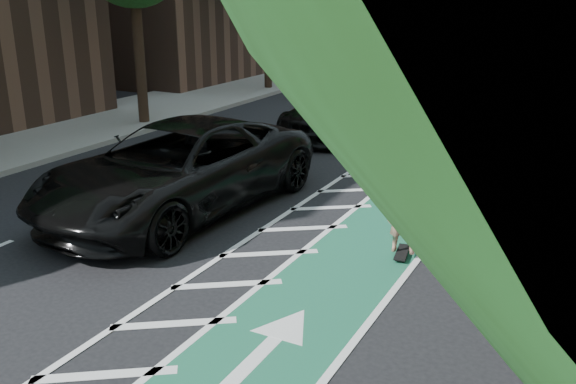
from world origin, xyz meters
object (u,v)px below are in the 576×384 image
Objects in this scene: suv_near at (179,168)px; barrel_a at (258,143)px; skateboarder at (405,206)px; suv_far at (344,109)px.

barrel_a is at bearing 104.12° from suv_near.
suv_near is (-5.08, 0.11, -0.03)m from skateboarder.
suv_near is 8.15× the size of barrel_a.
barrel_a is (-1.06, -3.86, -0.44)m from suv_far.
skateboarder is at bearing 3.11° from suv_near.
barrel_a is (-0.82, 4.72, -0.56)m from suv_near.
skateboarder reaches higher than barrel_a.
suv_far is 4.02m from barrel_a.
suv_near reaches higher than suv_far.
suv_far is at bearing 92.70° from suv_near.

